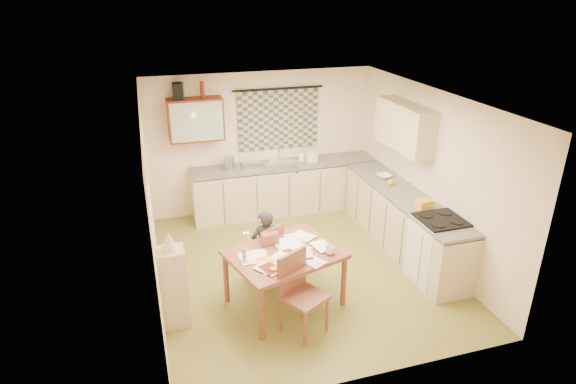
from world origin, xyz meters
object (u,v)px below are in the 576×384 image
object	(u,v)px
counter_right	(403,222)
person	(265,247)
stove	(437,250)
shelf_stand	(174,288)
dining_table	(285,278)
chair_far	(264,264)
counter_back	(284,188)

from	to	relation	value
counter_right	person	distance (m)	2.29
counter_right	person	bearing A→B (deg)	-172.54
stove	shelf_stand	xyz separation A→B (m)	(-3.54, 0.07, 0.04)
dining_table	counter_right	bearing A→B (deg)	4.88
stove	person	xyz separation A→B (m)	(-2.27, 0.64, 0.07)
dining_table	person	size ratio (longest dim) A/B	1.45
chair_far	shelf_stand	size ratio (longest dim) A/B	0.87
shelf_stand	counter_right	bearing A→B (deg)	13.90
counter_right	shelf_stand	size ratio (longest dim) A/B	2.87
dining_table	counter_back	bearing A→B (deg)	56.97
stove	dining_table	distance (m)	2.17
counter_right	shelf_stand	distance (m)	3.65
chair_far	person	xyz separation A→B (m)	(0.02, -0.01, 0.27)
counter_back	stove	distance (m)	3.10
counter_right	person	xyz separation A→B (m)	(-2.27, -0.30, 0.09)
counter_right	shelf_stand	xyz separation A→B (m)	(-3.54, -0.88, 0.06)
dining_table	person	distance (m)	0.59
person	dining_table	bearing A→B (deg)	97.84
chair_far	shelf_stand	world-z (taller)	shelf_stand
chair_far	dining_table	bearing A→B (deg)	72.72
chair_far	shelf_stand	distance (m)	1.40
chair_far	shelf_stand	bearing A→B (deg)	-4.76
counter_right	stove	xyz separation A→B (m)	(0.00, -0.94, 0.02)
counter_right	dining_table	bearing A→B (deg)	-158.46
person	shelf_stand	bearing A→B (deg)	21.49
stove	chair_far	size ratio (longest dim) A/B	1.07
counter_right	dining_table	xyz separation A→B (m)	(-2.16, -0.85, -0.07)
counter_right	person	world-z (taller)	person
counter_back	shelf_stand	world-z (taller)	shelf_stand
counter_back	shelf_stand	bearing A→B (deg)	-128.61
shelf_stand	counter_back	bearing A→B (deg)	51.39
counter_back	shelf_stand	distance (m)	3.48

